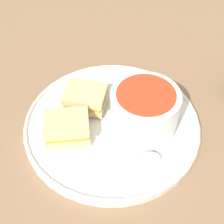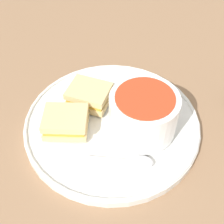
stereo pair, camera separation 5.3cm
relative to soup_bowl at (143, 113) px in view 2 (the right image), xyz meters
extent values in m
plane|color=#8E6B4C|center=(0.03, 0.04, -0.06)|extent=(2.40, 2.40, 0.00)
cylinder|color=white|center=(0.03, 0.04, -0.05)|extent=(0.31, 0.31, 0.01)
torus|color=white|center=(0.03, 0.04, -0.04)|extent=(0.31, 0.31, 0.01)
cylinder|color=white|center=(0.00, 0.00, -0.03)|extent=(0.06, 0.06, 0.01)
cylinder|color=white|center=(0.00, 0.00, 0.00)|extent=(0.11, 0.11, 0.07)
cylinder|color=red|center=(0.00, 0.00, 0.03)|extent=(0.09, 0.09, 0.01)
cube|color=silver|center=(-0.04, 0.07, -0.04)|extent=(0.04, 0.07, 0.00)
ellipsoid|color=silver|center=(-0.07, 0.03, -0.03)|extent=(0.04, 0.04, 0.01)
cube|color=#DBBC7F|center=(0.09, 0.07, -0.03)|extent=(0.09, 0.09, 0.01)
cube|color=gold|center=(0.09, 0.07, -0.02)|extent=(0.09, 0.09, 0.01)
cube|color=#DBBC7F|center=(0.09, 0.07, -0.01)|extent=(0.09, 0.09, 0.01)
cube|color=#DBBC7F|center=(0.04, 0.12, -0.03)|extent=(0.08, 0.09, 0.01)
cube|color=gold|center=(0.04, 0.12, -0.02)|extent=(0.08, 0.08, 0.01)
cube|color=#DBBC7F|center=(0.04, 0.12, -0.01)|extent=(0.08, 0.09, 0.01)
camera|label=1|loc=(-0.28, 0.21, 0.38)|focal=50.00mm
camera|label=2|loc=(-0.30, 0.17, 0.38)|focal=50.00mm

